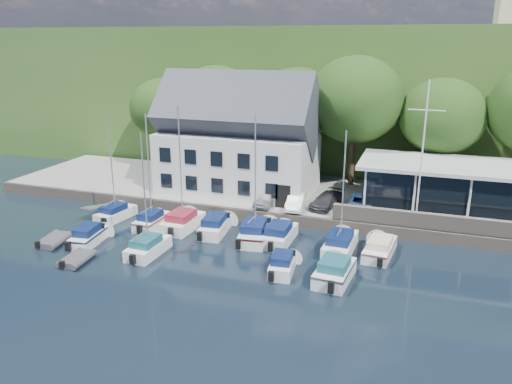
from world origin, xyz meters
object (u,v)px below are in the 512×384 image
Objects in this scene: boat_r1_4 at (255,180)px; boat_r2_1 at (145,198)px; club_pavilion at (441,187)px; car_dgrey at (327,200)px; car_blue at (361,203)px; boat_r1_7 at (380,246)px; car_silver at (268,199)px; boat_r1_6 at (343,191)px; harbor_building at (238,144)px; dinghy_1 at (77,258)px; boat_r1_2 at (181,173)px; dinghy_0 at (54,239)px; boat_r1_1 at (149,176)px; flagpole at (422,154)px; boat_r2_3 at (283,262)px; boat_r2_0 at (89,234)px; boat_r2_4 at (335,269)px; boat_r1_0 at (112,172)px; car_white at (296,201)px; boat_r1_5 at (279,233)px; boat_r1_3 at (216,224)px.

boat_r1_4 reaches higher than boat_r2_1.
car_dgrey is at bearing -166.89° from club_pavilion.
boat_r2_1 reaches higher than car_blue.
boat_r1_4 is 1.52× the size of boat_r1_7.
car_silver is 9.42m from boat_r1_6.
harbor_building reaches higher than dinghy_1.
dinghy_1 is at bearing -145.03° from club_pavilion.
boat_r1_2 is 6.24m from boat_r1_4.
boat_r1_6 is 21.72m from dinghy_0.
boat_r1_1 is at bearing 118.55° from boat_r2_1.
dinghy_1 is (3.75, -2.20, -0.03)m from dinghy_0.
flagpole reaches higher than boat_r2_3.
boat_r2_0 is 1.00× the size of boat_r2_4.
car_blue is at bearing 41.72° from boat_r2_1.
boat_r2_3 is 1.62× the size of dinghy_0.
boat_r1_0 reaches higher than club_pavilion.
car_dgrey is 7.56m from boat_r1_6.
boat_r1_4 is 9.35m from boat_r2_4.
boat_r1_4 reaches higher than car_white.
car_white is 7.76m from boat_r1_6.
club_pavilion reaches higher than car_blue.
harbor_building is at bearing 169.51° from car_blue.
boat_r1_5 is at bearing 1.87° from boat_r1_2.
boat_r2_0 is (-15.78, -11.15, -0.90)m from car_dgrey.
dinghy_0 is (-7.72, -0.61, -3.90)m from boat_r2_1.
boat_r1_0 is at bearing 68.71° from dinghy_0.
car_white is 1.26× the size of dinghy_0.
boat_r2_0 is at bearing -147.98° from car_white.
car_silver is 0.41× the size of boat_r1_1.
boat_r1_7 is (12.75, -0.26, -0.05)m from boat_r1_3.
boat_r1_6 reaches higher than boat_r2_0.
boat_r1_5 is 7.41m from boat_r1_7.
club_pavilion is at bearing 24.02° from boat_r1_4.
car_silver is 14.77m from boat_r2_0.
boat_r1_3 is 5.34m from boat_r1_5.
flagpole reaches higher than club_pavilion.
boat_r2_3 is at bearing -121.88° from boat_r1_6.
dinghy_0 is (-17.56, -1.02, -0.32)m from boat_r2_3.
flagpole reaches higher than car_dgrey.
boat_r1_0 reaches higher than boat_r1_3.
car_blue is 11.19m from boat_r2_4.
car_dgrey is at bearing 39.65° from dinghy_1.
car_white is at bearing 25.96° from dinghy_0.
boat_r1_2 is at bearing 58.41° from dinghy_1.
boat_r1_7 is (7.48, -5.22, -0.96)m from car_white.
boat_r1_0 is at bearing 179.47° from boat_r1_5.
boat_r2_4 is at bearing -43.15° from boat_r1_5.
harbor_building is 9.00m from boat_r1_2.
boat_r1_5 is at bearing -153.24° from flagpole.
car_silver is 1.15× the size of dinghy_0.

